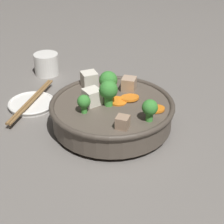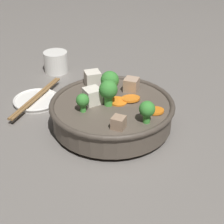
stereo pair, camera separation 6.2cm
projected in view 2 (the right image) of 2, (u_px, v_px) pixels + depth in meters
name	position (u px, v px, depth m)	size (l,w,h in m)	color
ground_plane	(112.00, 127.00, 0.86)	(3.00, 3.00, 0.00)	slate
stirfry_bowl	(112.00, 111.00, 0.84)	(0.28, 0.28, 0.12)	#51473D
side_saucer	(36.00, 100.00, 0.96)	(0.12, 0.12, 0.01)	white
tea_cup	(56.00, 62.00, 1.11)	(0.07, 0.07, 0.06)	white
chopsticks_pair	(36.00, 97.00, 0.95)	(0.18, 0.17, 0.01)	olive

